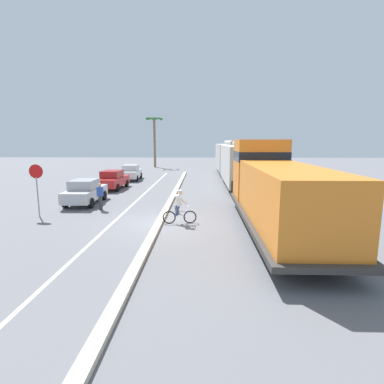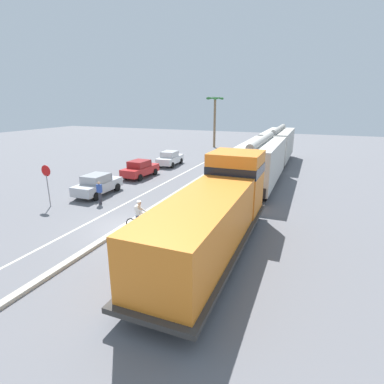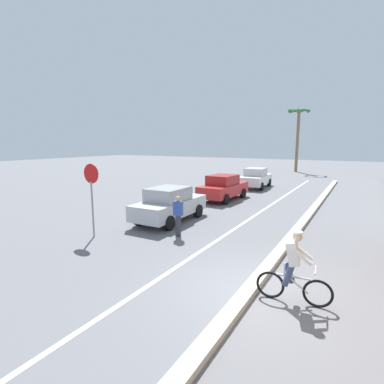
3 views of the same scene
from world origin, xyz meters
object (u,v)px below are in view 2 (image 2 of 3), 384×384
at_px(parked_car_silver, 98,184).
at_px(parked_car_white, 170,158).
at_px(locomotive, 216,213).
at_px(stop_sign, 47,178).
at_px(hopper_car_lead, 261,162).
at_px(hopper_car_middle, 278,145).
at_px(palm_tree_near, 215,110).
at_px(parked_car_red, 140,169).
at_px(pedestrian_by_cars, 100,192).
at_px(cyclist, 139,217).

relative_size(parked_car_silver, parked_car_white, 0.99).
height_order(parked_car_silver, parked_car_white, same).
bearing_deg(locomotive, stop_sign, 172.84).
height_order(hopper_car_lead, hopper_car_middle, same).
relative_size(hopper_car_middle, palm_tree_near, 1.35).
relative_size(hopper_car_middle, parked_car_white, 2.48).
bearing_deg(locomotive, parked_car_red, 134.86).
xyz_separation_m(hopper_car_middle, palm_tree_near, (-10.79, 9.20, 3.69)).
bearing_deg(locomotive, parked_car_white, 122.36).
relative_size(palm_tree_near, pedestrian_by_cars, 4.85).
bearing_deg(palm_tree_near, stop_sign, -92.87).
relative_size(locomotive, pedestrian_by_cars, 7.17).
xyz_separation_m(hopper_car_lead, hopper_car_middle, (0.00, 11.60, 0.00)).
xyz_separation_m(parked_car_red, cyclist, (6.55, -10.77, 0.00)).
height_order(locomotive, hopper_car_middle, locomotive).
distance_m(locomotive, palm_tree_near, 34.90).
relative_size(parked_car_red, pedestrian_by_cars, 2.64).
distance_m(locomotive, stop_sign, 12.46).
bearing_deg(cyclist, palm_tree_near, 100.85).
height_order(locomotive, stop_sign, locomotive).
bearing_deg(parked_car_silver, pedestrian_by_cars, -47.66).
bearing_deg(palm_tree_near, hopper_car_lead, -62.58).
bearing_deg(hopper_car_middle, palm_tree_near, 139.55).
bearing_deg(cyclist, hopper_car_lead, 68.89).
height_order(cyclist, pedestrian_by_cars, cyclist).
distance_m(parked_car_white, stop_sign, 15.81).
relative_size(locomotive, cyclist, 6.77).
distance_m(parked_car_silver, parked_car_red, 6.15).
bearing_deg(hopper_car_lead, cyclist, -111.11).
distance_m(parked_car_red, pedestrian_by_cars, 8.05).
bearing_deg(parked_car_white, cyclist, -69.28).
xyz_separation_m(locomotive, hopper_car_middle, (0.00, 23.76, 0.28)).
bearing_deg(hopper_car_middle, stop_sign, -119.12).
bearing_deg(parked_car_red, hopper_car_middle, 48.63).
distance_m(hopper_car_middle, pedestrian_by_cars, 22.63).
relative_size(parked_car_red, parked_car_white, 1.00).
distance_m(hopper_car_lead, pedestrian_by_cars, 13.09).
height_order(hopper_car_middle, parked_car_white, hopper_car_middle).
distance_m(parked_car_white, cyclist, 18.05).
bearing_deg(cyclist, parked_car_red, 121.30).
relative_size(parked_car_silver, cyclist, 2.46).
bearing_deg(locomotive, hopper_car_lead, 90.00).
xyz_separation_m(stop_sign, pedestrian_by_cars, (2.84, 1.71, -1.18)).
xyz_separation_m(parked_car_red, pedestrian_by_cars, (1.58, -7.89, 0.03)).
relative_size(parked_car_white, cyclist, 2.49).
relative_size(cyclist, pedestrian_by_cars, 1.06).
height_order(stop_sign, palm_tree_near, palm_tree_near).
bearing_deg(locomotive, parked_car_silver, 155.75).
xyz_separation_m(hopper_car_lead, parked_car_white, (-10.93, 5.10, -1.26)).
bearing_deg(parked_car_white, hopper_car_lead, -25.01).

